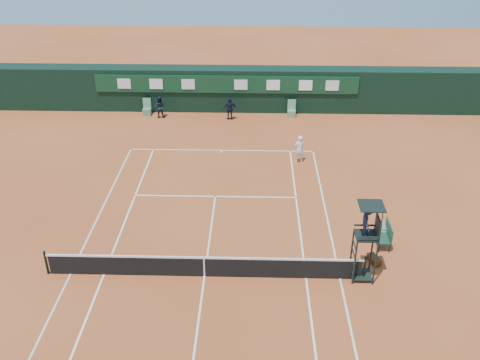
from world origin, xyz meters
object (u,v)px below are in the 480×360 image
object	(u,v)px
player_bench	(385,234)
tennis_net	(204,266)
umpire_chair	(367,227)
cooler	(384,232)
player	(299,149)

from	to	relation	value
player_bench	tennis_net	bearing A→B (deg)	-162.83
umpire_chair	cooler	world-z (taller)	umpire_chair
player_bench	cooler	distance (m)	0.62
tennis_net	cooler	size ratio (longest dim) A/B	20.00
player_bench	player	size ratio (longest dim) A/B	0.74
cooler	player	distance (m)	8.26
tennis_net	umpire_chair	world-z (taller)	umpire_chair
cooler	player	bearing A→B (deg)	113.57
tennis_net	cooler	world-z (taller)	tennis_net
player_bench	player	bearing A→B (deg)	111.56
umpire_chair	cooler	xyz separation A→B (m)	(1.50, 2.83, -2.13)
player	player_bench	bearing A→B (deg)	91.48
tennis_net	cooler	xyz separation A→B (m)	(7.82, 2.93, -0.18)
tennis_net	player	world-z (taller)	player
cooler	player	size ratio (longest dim) A/B	0.40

